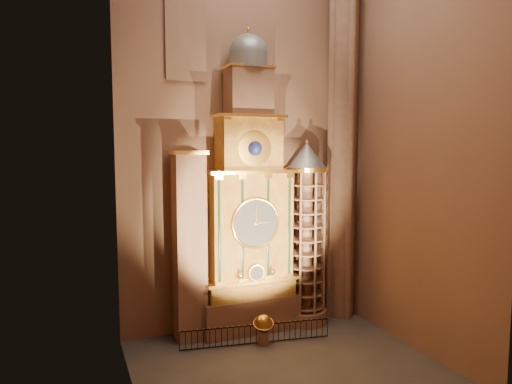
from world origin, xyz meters
name	(u,v)px	position (x,y,z in m)	size (l,w,h in m)	color
floor	(288,368)	(0.00, 0.00, 0.00)	(14.00, 14.00, 0.00)	#383330
wall_back	(242,136)	(0.00, 6.00, 11.00)	(22.00, 22.00, 0.00)	#90674D
wall_left	(129,131)	(-7.00, 0.00, 11.00)	(22.00, 22.00, 0.00)	#90674D
wall_right	(413,135)	(7.00, 0.00, 11.00)	(22.00, 22.00, 0.00)	#90674D
astronomical_clock	(249,214)	(0.00, 4.96, 6.68)	(5.60, 2.41, 16.70)	#8C634C
portrait_tower	(190,246)	(-3.40, 4.98, 5.15)	(1.80, 1.60, 10.20)	#8C634C
stair_turret	(306,235)	(3.50, 4.70, 5.27)	(2.50, 2.50, 10.80)	#8C634C
gothic_pier	(343,137)	(6.10, 5.00, 11.00)	(2.04, 2.04, 22.00)	#8C634C
stained_glass_window	(186,31)	(-3.20, 5.92, 16.50)	(2.20, 0.14, 5.20)	navy
celestial_globe	(263,327)	(-0.03, 2.84, 0.95)	(1.36, 1.32, 1.59)	#8C634C
iron_railing	(256,334)	(-0.40, 2.92, 0.56)	(7.91, 1.39, 1.03)	black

